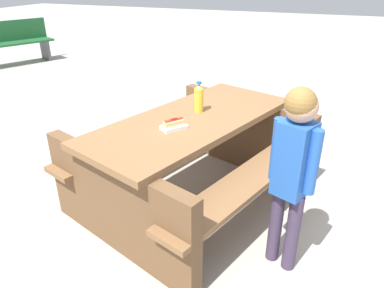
# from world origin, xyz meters

# --- Properties ---
(ground_plane) EXTENTS (30.00, 30.00, 0.00)m
(ground_plane) POSITION_xyz_m (0.00, 0.00, 0.00)
(ground_plane) COLOR #ADA599
(ground_plane) RESTS_ON ground
(picnic_table) EXTENTS (2.16, 1.92, 0.75)m
(picnic_table) POSITION_xyz_m (0.00, 0.00, 0.44)
(picnic_table) COLOR brown
(picnic_table) RESTS_ON ground
(soda_bottle) EXTENTS (0.07, 0.07, 0.25)m
(soda_bottle) POSITION_xyz_m (-0.15, 0.00, 0.86)
(soda_bottle) COLOR yellow
(soda_bottle) RESTS_ON picnic_table
(hotdog_tray) EXTENTS (0.21, 0.19, 0.08)m
(hotdog_tray) POSITION_xyz_m (0.25, -0.04, 0.78)
(hotdog_tray) COLOR white
(hotdog_tray) RESTS_ON picnic_table
(child_in_coat) EXTENTS (0.23, 0.28, 1.23)m
(child_in_coat) POSITION_xyz_m (0.48, 0.82, 0.78)
(child_in_coat) COLOR #3F334C
(child_in_coat) RESTS_ON ground
(park_bench_mid) EXTENTS (1.53, 0.99, 0.85)m
(park_bench_mid) POSITION_xyz_m (-3.25, -5.16, 0.45)
(park_bench_mid) COLOR #1E592D
(park_bench_mid) RESTS_ON ground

